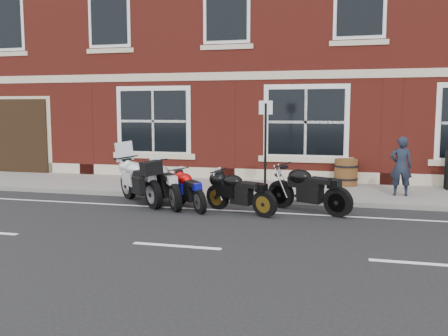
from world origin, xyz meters
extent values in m
plane|color=black|center=(0.00, 0.00, 0.00)|extent=(80.00, 80.00, 0.00)
cube|color=slate|center=(0.00, 3.00, 0.06)|extent=(30.00, 3.00, 0.12)
cube|color=slate|center=(0.00, 1.42, 0.06)|extent=(30.00, 0.16, 0.12)
cube|color=maroon|center=(0.00, 10.50, 6.00)|extent=(24.00, 12.00, 12.00)
cylinder|color=black|center=(-2.78, 1.07, 0.35)|extent=(0.61, 0.59, 0.71)
cylinder|color=black|center=(-1.62, -0.04, 0.35)|extent=(0.61, 0.59, 0.71)
cube|color=black|center=(-2.24, 0.55, 0.73)|extent=(0.83, 0.80, 0.24)
ellipsoid|color=silver|center=(-2.36, 0.67, 0.86)|extent=(0.73, 0.72, 0.35)
cube|color=black|center=(-1.92, 0.25, 0.82)|extent=(0.64, 0.63, 0.11)
cube|color=silver|center=(-2.77, 1.05, 1.28)|extent=(0.35, 0.37, 0.50)
cylinder|color=black|center=(-1.21, 0.69, 0.28)|extent=(0.45, 0.51, 0.57)
cylinder|color=black|center=(-0.39, -0.30, 0.28)|extent=(0.45, 0.51, 0.57)
cube|color=black|center=(-0.83, 0.23, 0.59)|extent=(0.62, 0.69, 0.20)
ellipsoid|color=#C40808|center=(-0.91, 0.33, 0.69)|extent=(0.56, 0.59, 0.28)
cube|color=black|center=(-0.60, -0.04, 0.66)|extent=(0.49, 0.52, 0.09)
cylinder|color=black|center=(-0.13, 0.29, 0.30)|extent=(0.59, 0.37, 0.60)
cylinder|color=black|center=(1.09, -0.30, 0.30)|extent=(0.59, 0.37, 0.60)
cube|color=black|center=(0.44, 0.02, 0.62)|extent=(0.77, 0.53, 0.21)
ellipsoid|color=black|center=(0.31, 0.08, 0.73)|extent=(0.62, 0.53, 0.30)
cube|color=black|center=(0.77, -0.15, 0.69)|extent=(0.57, 0.44, 0.09)
cylinder|color=black|center=(-1.92, 1.02, 0.34)|extent=(0.51, 0.62, 0.67)
cylinder|color=black|center=(-1.02, -0.20, 0.34)|extent=(0.51, 0.62, 0.67)
cube|color=black|center=(-1.50, 0.46, 0.69)|extent=(0.70, 0.82, 0.23)
ellipsoid|color=#9D9CA1|center=(-1.59, 0.58, 0.82)|extent=(0.65, 0.70, 0.34)
cube|color=black|center=(-1.25, 0.12, 0.78)|extent=(0.56, 0.62, 0.10)
cylinder|color=black|center=(1.29, 0.84, 0.34)|extent=(0.66, 0.44, 0.68)
cylinder|color=black|center=(2.65, 0.13, 0.34)|extent=(0.66, 0.44, 0.68)
cube|color=black|center=(1.92, 0.51, 0.70)|extent=(0.87, 0.62, 0.23)
ellipsoid|color=black|center=(1.78, 0.58, 0.82)|extent=(0.70, 0.61, 0.34)
cube|color=black|center=(2.30, 0.31, 0.78)|extent=(0.64, 0.51, 0.11)
imported|color=black|center=(4.14, 2.63, 0.89)|extent=(0.57, 0.39, 1.54)
cylinder|color=#513115|center=(2.74, 4.09, 0.51)|extent=(0.67, 0.67, 0.78)
cylinder|color=black|center=(2.74, 4.09, 0.32)|extent=(0.70, 0.70, 0.06)
cylinder|color=black|center=(2.74, 4.09, 0.70)|extent=(0.70, 0.70, 0.06)
cylinder|color=black|center=(0.73, 1.74, 1.32)|extent=(0.07, 0.07, 2.39)
cube|color=silver|center=(0.73, 1.74, 2.40)|extent=(0.34, 0.09, 0.35)
camera|label=1|loc=(2.89, -10.94, 2.35)|focal=40.00mm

